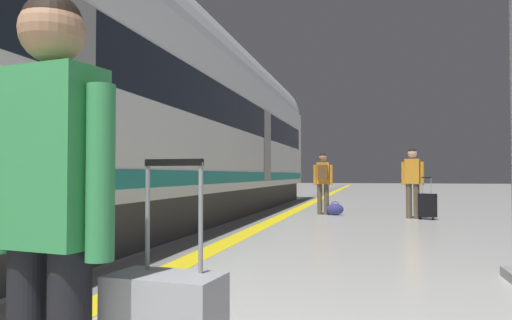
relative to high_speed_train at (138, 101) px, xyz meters
The scene contains 8 objects.
safety_line_strip 3.59m from the high_speed_train, 30.48° to the left, with size 0.36×80.00×0.01m, color yellow.
tactile_edge_band 3.37m from the high_speed_train, 35.49° to the left, with size 0.74×80.00×0.01m, color slate.
high_speed_train is the anchor object (origin of this frame).
traveller_foreground 8.19m from the high_speed_train, 65.02° to the right, with size 0.51×0.25×1.66m.
passenger_near 6.65m from the high_speed_train, 33.83° to the left, with size 0.51×0.28×1.69m.
suitcase_near 7.00m from the high_speed_train, 31.10° to the left, with size 0.44×0.36×1.00m.
passenger_mid 5.55m from the high_speed_train, 53.56° to the left, with size 0.51×0.32×1.63m.
duffel_bag_mid 5.95m from the high_speed_train, 50.34° to the left, with size 0.44×0.26×0.36m.
Camera 1 is at (1.46, -0.01, 1.06)m, focal length 34.33 mm.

